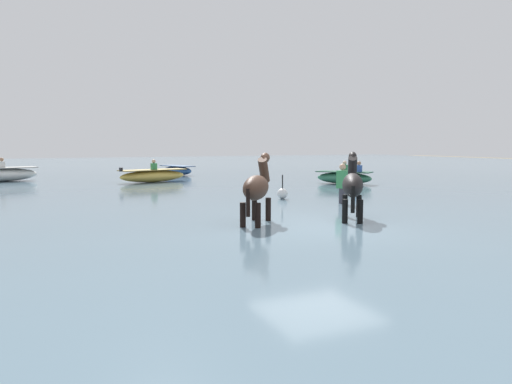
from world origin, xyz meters
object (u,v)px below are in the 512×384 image
at_px(horse_lead_black, 353,187).
at_px(horse_trailing_dark_bay, 257,189).
at_px(channel_buoy, 282,193).
at_px(boat_distant_east, 2,174).
at_px(boat_mid_channel, 177,170).
at_px(boat_near_port, 344,177).
at_px(person_wading_mid, 342,189).
at_px(boat_far_offshore, 153,176).

bearing_deg(horse_lead_black, horse_trailing_dark_bay, 168.84).
relative_size(horse_trailing_dark_bay, channel_buoy, 2.51).
height_order(boat_distant_east, boat_mid_channel, boat_distant_east).
bearing_deg(boat_mid_channel, horse_trailing_dark_bay, -98.71).
xyz_separation_m(boat_near_port, person_wading_mid, (-4.13, -5.81, 0.16)).
bearing_deg(horse_trailing_dark_bay, boat_near_port, 45.03).
bearing_deg(horse_trailing_dark_bay, channel_buoy, 55.53).
bearing_deg(horse_lead_black, boat_mid_channel, 89.05).
xyz_separation_m(horse_lead_black, horse_trailing_dark_bay, (-2.31, 0.46, -0.01)).
xyz_separation_m(boat_far_offshore, person_wading_mid, (3.58, -10.43, 0.15)).
bearing_deg(channel_buoy, horse_lead_black, -95.20).
distance_m(boat_far_offshore, boat_mid_channel, 4.97).
relative_size(boat_far_offshore, boat_mid_channel, 1.28).
bearing_deg(channel_buoy, boat_distant_east, 127.05).
distance_m(horse_lead_black, horse_trailing_dark_bay, 2.36).
height_order(boat_far_offshore, person_wading_mid, person_wading_mid).
bearing_deg(boat_mid_channel, channel_buoy, -89.50).
height_order(person_wading_mid, channel_buoy, person_wading_mid).
xyz_separation_m(boat_distant_east, boat_mid_channel, (8.92, 1.07, -0.07)).
height_order(boat_distant_east, person_wading_mid, person_wading_mid).
distance_m(boat_distant_east, person_wading_mid, 17.09).
xyz_separation_m(boat_distant_east, person_wading_mid, (10.15, -13.75, 0.11)).
bearing_deg(person_wading_mid, boat_near_port, 54.59).
xyz_separation_m(person_wading_mid, channel_buoy, (-1.12, 1.79, -0.27)).
bearing_deg(boat_distant_east, boat_near_port, -29.06).
bearing_deg(boat_mid_channel, boat_far_offshore, -118.16).
distance_m(boat_near_port, channel_buoy, 6.62).
relative_size(horse_lead_black, person_wading_mid, 1.25).
xyz_separation_m(horse_lead_black, person_wading_mid, (1.52, 2.62, -0.33)).
height_order(horse_trailing_dark_bay, boat_far_offshore, horse_trailing_dark_bay).
bearing_deg(boat_distant_east, boat_mid_channel, 6.83).
relative_size(boat_near_port, person_wading_mid, 1.59).
distance_m(boat_far_offshore, boat_distant_east, 7.36).
relative_size(horse_lead_black, channel_buoy, 2.54).
xyz_separation_m(boat_distant_east, channel_buoy, (9.03, -11.96, -0.16)).
bearing_deg(person_wading_mid, boat_far_offshore, 108.97).
bearing_deg(person_wading_mid, boat_distant_east, 126.45).
bearing_deg(boat_near_port, boat_far_offshore, 149.10).
relative_size(horse_trailing_dark_bay, boat_distant_east, 0.60).
bearing_deg(boat_distant_east, person_wading_mid, -53.55).
height_order(horse_trailing_dark_bay, boat_mid_channel, horse_trailing_dark_bay).
bearing_deg(boat_far_offshore, boat_near_port, -30.90).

